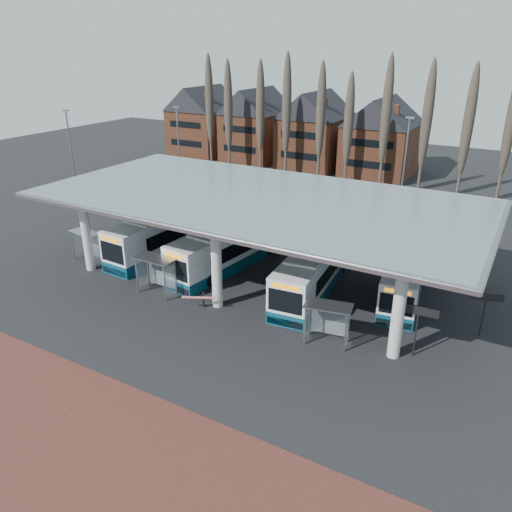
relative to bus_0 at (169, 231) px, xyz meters
The scene contains 18 objects.
ground 12.82m from the bus_0, 44.12° to the right, with size 140.00×140.00×0.00m, color black.
brick_strip 22.82m from the bus_0, 66.36° to the right, with size 70.00×10.00×0.03m, color #5B2924.
station_canopy 10.01m from the bus_0, ahead, with size 32.00×16.00×6.34m.
poplar_row 26.78m from the bus_0, 69.31° to the left, with size 45.10×1.10×14.50m.
townhouse_row 36.03m from the bus_0, 100.68° to the left, with size 36.80×10.30×12.25m.
lamp_post_a 16.29m from the bus_0, 124.02° to the left, with size 0.80×0.16×10.17m.
lamp_post_b 23.16m from the bus_0, 48.60° to the left, with size 0.80×0.16×10.17m.
lamp_post_d 18.03m from the bus_0, 163.02° to the left, with size 0.80×0.16×10.17m.
bus_0 is the anchor object (origin of this frame).
bus_1 6.32m from the bus_0, ahead, with size 4.07×12.55×3.43m.
bus_2 13.81m from the bus_0, ahead, with size 3.70×12.21×3.34m.
bus_3 19.70m from the bus_0, ahead, with size 3.77×11.14×3.04m.
shelter_0 6.72m from the bus_0, 129.96° to the right, with size 2.90×1.82×2.51m.
shelter_1 8.09m from the bus_0, 57.37° to the right, with size 2.98×1.49×2.76m.
shelter_2 18.57m from the bus_0, 21.64° to the right, with size 2.95×1.85×2.55m.
info_sign_0 22.84m from the bus_0, 14.52° to the right, with size 2.14×0.36×3.18m.
info_sign_1 25.18m from the bus_0, ahead, with size 1.85×0.79×2.89m.
barrier 11.25m from the bus_0, 41.31° to the right, with size 2.08×1.10×1.13m.
Camera 1 is at (17.04, -22.19, 16.48)m, focal length 35.00 mm.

